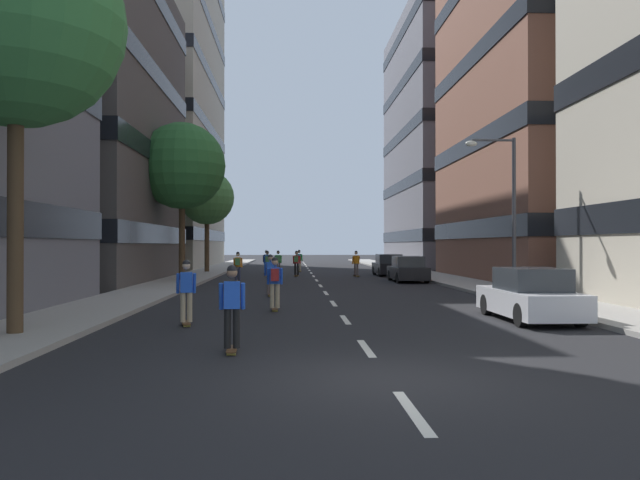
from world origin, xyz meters
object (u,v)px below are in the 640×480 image
(street_tree_near, at_px, (207,198))
(skater_1, at_px, (267,262))
(parked_car_mid, at_px, (530,296))
(street_tree_far, at_px, (182,166))
(parked_car_far, at_px, (408,270))
(skater_7, at_px, (270,273))
(skater_0, at_px, (266,260))
(skater_5, at_px, (356,262))
(skater_8, at_px, (186,289))
(skater_9, at_px, (278,261))
(skater_2, at_px, (275,280))
(skater_3, at_px, (299,259))
(parked_car_near, at_px, (389,266))
(street_tree_mid, at_px, (16,21))
(streetlamp_right, at_px, (505,198))
(skater_6, at_px, (232,304))
(skater_10, at_px, (238,265))
(skater_4, at_px, (296,262))

(street_tree_near, relative_size, skater_1, 4.36)
(parked_car_mid, bearing_deg, street_tree_far, 124.51)
(parked_car_far, bearing_deg, skater_7, -128.37)
(parked_car_far, distance_m, skater_0, 14.14)
(skater_7, bearing_deg, skater_5, 71.37)
(skater_8, relative_size, skater_9, 1.00)
(skater_2, relative_size, skater_3, 1.00)
(parked_car_near, relative_size, skater_2, 2.47)
(street_tree_mid, relative_size, streetlamp_right, 1.51)
(street_tree_far, xyz_separation_m, skater_2, (5.89, -16.38, -5.81))
(skater_6, bearing_deg, skater_7, 88.66)
(street_tree_mid, xyz_separation_m, skater_2, (5.89, 5.83, -6.40))
(streetlamp_right, xyz_separation_m, skater_6, (-10.12, -12.78, -3.15))
(parked_car_mid, bearing_deg, street_tree_near, 113.72)
(skater_10, bearing_deg, parked_car_far, -0.63)
(skater_0, xyz_separation_m, skater_10, (-1.23, -10.99, 0.00))
(parked_car_mid, height_order, skater_2, skater_2)
(parked_car_far, xyz_separation_m, skater_2, (-7.43, -15.76, 0.32))
(skater_9, bearing_deg, parked_car_mid, -74.00)
(parked_car_far, bearing_deg, street_tree_mid, -121.67)
(parked_car_mid, xyz_separation_m, skater_1, (-8.51, 25.45, 0.32))
(skater_8, bearing_deg, streetlamp_right, 35.77)
(street_tree_mid, relative_size, skater_9, 5.51)
(skater_8, bearing_deg, street_tree_near, 96.61)
(skater_4, height_order, skater_6, same)
(skater_10, bearing_deg, parked_car_mid, -62.10)
(skater_1, bearing_deg, street_tree_mid, -99.64)
(parked_car_near, height_order, skater_9, skater_9)
(skater_0, height_order, skater_10, same)
(street_tree_far, xyz_separation_m, skater_4, (6.81, 6.07, -5.81))
(parked_car_far, distance_m, street_tree_near, 18.35)
(street_tree_far, distance_m, skater_1, 9.69)
(skater_4, bearing_deg, skater_6, -93.00)
(street_tree_far, height_order, skater_2, street_tree_far)
(skater_2, xyz_separation_m, skater_3, (1.20, 29.55, 0.00))
(parked_car_near, bearing_deg, skater_8, -110.09)
(street_tree_far, bearing_deg, streetlamp_right, -36.98)
(streetlamp_right, bearing_deg, skater_10, 137.39)
(streetlamp_right, relative_size, skater_5, 3.65)
(skater_8, xyz_separation_m, skater_10, (-0.26, 19.51, 0.03))
(skater_4, bearing_deg, street_tree_near, 144.42)
(street_tree_mid, height_order, skater_1, street_tree_mid)
(street_tree_near, relative_size, skater_5, 4.36)
(skater_9, bearing_deg, skater_1, -112.10)
(street_tree_near, distance_m, skater_2, 28.35)
(parked_car_near, bearing_deg, skater_3, 133.42)
(parked_car_mid, xyz_separation_m, street_tree_far, (-13.32, 19.37, 6.12))
(skater_2, bearing_deg, parked_car_near, 72.08)
(skater_0, distance_m, skater_8, 30.52)
(street_tree_mid, distance_m, skater_4, 29.78)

